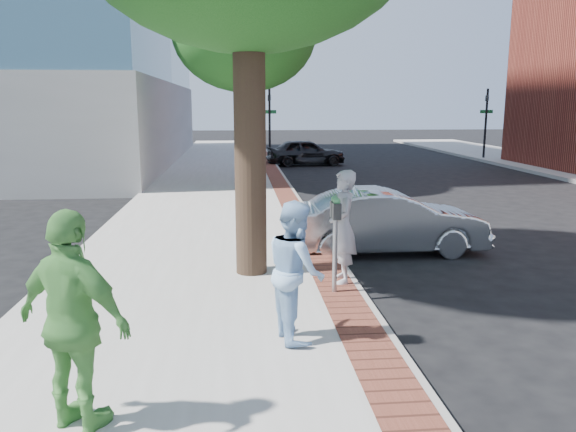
{
  "coord_description": "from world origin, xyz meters",
  "views": [
    {
      "loc": [
        -0.82,
        -7.33,
        2.95
      ],
      "look_at": [
        -0.02,
        1.45,
        1.2
      ],
      "focal_mm": 35.0,
      "sensor_mm": 36.0,
      "label": 1
    }
  ],
  "objects": [
    {
      "name": "ground",
      "position": [
        0.0,
        0.0,
        0.0
      ],
      "size": [
        120.0,
        120.0,
        0.0
      ],
      "primitive_type": "plane",
      "color": "black",
      "rests_on": "ground"
    },
    {
      "name": "sidewalk",
      "position": [
        -1.5,
        8.0,
        0.07
      ],
      "size": [
        5.0,
        60.0,
        0.15
      ],
      "primitive_type": "cube",
      "color": "#9E9991",
      "rests_on": "ground"
    },
    {
      "name": "brick_strip",
      "position": [
        0.7,
        8.0,
        0.15
      ],
      "size": [
        0.6,
        60.0,
        0.01
      ],
      "primitive_type": "cube",
      "color": "brown",
      "rests_on": "sidewalk"
    },
    {
      "name": "curb",
      "position": [
        1.05,
        8.0,
        0.07
      ],
      "size": [
        0.1,
        60.0,
        0.15
      ],
      "primitive_type": "cube",
      "color": "gray",
      "rests_on": "ground"
    },
    {
      "name": "signal_near",
      "position": [
        0.9,
        22.0,
        2.25
      ],
      "size": [
        0.7,
        0.15,
        3.8
      ],
      "color": "black",
      "rests_on": "ground"
    },
    {
      "name": "signal_far",
      "position": [
        12.5,
        22.0,
        2.25
      ],
      "size": [
        0.7,
        0.15,
        3.8
      ],
      "color": "black",
      "rests_on": "ground"
    },
    {
      "name": "tree_far",
      "position": [
        -0.5,
        12.0,
        5.3
      ],
      "size": [
        4.8,
        4.8,
        7.14
      ],
      "color": "black",
      "rests_on": "sidewalk"
    },
    {
      "name": "parking_meter",
      "position": [
        0.62,
        0.72,
        1.21
      ],
      "size": [
        0.12,
        0.32,
        1.47
      ],
      "color": "gray",
      "rests_on": "sidewalk"
    },
    {
      "name": "person_gray",
      "position": [
        0.83,
        1.22,
        1.05
      ],
      "size": [
        0.45,
        0.67,
        1.81
      ],
      "primitive_type": "imported",
      "rotation": [
        0.0,
        0.0,
        -1.6
      ],
      "color": "#9B9B9F",
      "rests_on": "sidewalk"
    },
    {
      "name": "person_officer",
      "position": [
        -0.14,
        -0.89,
        1.0
      ],
      "size": [
        0.78,
        0.92,
        1.7
      ],
      "primitive_type": "imported",
      "rotation": [
        0.0,
        0.0,
        1.75
      ],
      "color": "#94BEE6",
      "rests_on": "sidewalk"
    },
    {
      "name": "person_green",
      "position": [
        -2.23,
        -2.67,
        1.13
      ],
      "size": [
        1.24,
        0.96,
        1.96
      ],
      "primitive_type": "imported",
      "rotation": [
        0.0,
        0.0,
        2.65
      ],
      "color": "#519945",
      "rests_on": "sidewalk"
    },
    {
      "name": "sedan_silver",
      "position": [
        2.18,
        3.5,
        0.65
      ],
      "size": [
        3.93,
        1.39,
        1.29
      ],
      "primitive_type": "imported",
      "rotation": [
        0.0,
        0.0,
        1.58
      ],
      "color": "#B2B6BA",
      "rests_on": "ground"
    },
    {
      "name": "bg_car",
      "position": [
        2.58,
        20.28,
        0.66
      ],
      "size": [
        3.99,
        1.92,
        1.31
      ],
      "primitive_type": "imported",
      "rotation": [
        0.0,
        0.0,
        1.67
      ],
      "color": "black",
      "rests_on": "ground"
    }
  ]
}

